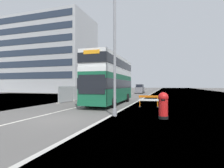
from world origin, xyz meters
The scene contains 11 objects.
ground centered at (0.60, 0.11, -0.05)m, with size 140.00×280.00×0.10m.
double_decker_bus centered at (0.35, 9.48, 2.75)m, with size 3.01×11.06×5.18m.
lamppost_foreground centered at (3.01, 2.16, 3.99)m, with size 0.29×0.70×8.45m.
red_pillar_postbox centered at (6.16, 2.18, 0.90)m, with size 0.63×0.63×1.65m.
roadworks_barrier centered at (4.70, 7.74, 0.71)m, with size 1.86×0.73×1.12m.
construction_site_fence centered at (-5.43, 16.40, 0.95)m, with size 0.44×17.20×1.99m.
car_oncoming_near centered at (-2.70, 27.00, 1.03)m, with size 1.96×4.57×2.21m.
car_receding_mid centered at (-0.39, 35.81, 1.08)m, with size 2.02×4.22×2.31m.
bare_tree_far_verge_near centered at (-12.90, 27.92, 2.17)m, with size 2.93×1.84×4.82m.
bare_tree_far_verge_mid centered at (-9.46, 52.64, 2.00)m, with size 2.44×2.49×4.20m.
backdrop_office_block centered at (-30.67, 39.29, 11.76)m, with size 27.92×15.59×23.51m.
Camera 1 is at (6.42, -9.14, 2.08)m, focal length 28.04 mm.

